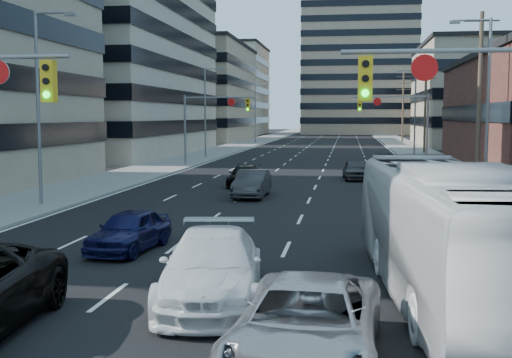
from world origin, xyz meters
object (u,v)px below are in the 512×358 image
Objects in this scene: transit_bus at (448,232)px; sedan_blue at (130,231)px; silver_suv at (307,325)px; white_van at (212,267)px.

transit_bus reaches higher than sedan_blue.
sedan_blue is (-6.12, 8.57, -0.06)m from silver_suv.
white_van reaches higher than silver_suv.
sedan_blue is at bearing 118.85° from white_van.
transit_bus reaches higher than silver_suv.
white_van is 0.48× the size of transit_bus.
transit_bus reaches higher than white_van.
white_van is 1.05× the size of silver_suv.
white_van is at bearing 127.27° from silver_suv.
white_van reaches higher than sedan_blue.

